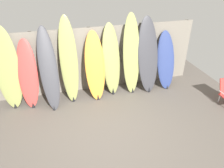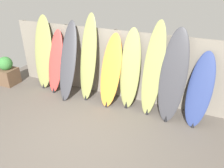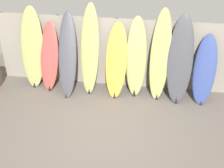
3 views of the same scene
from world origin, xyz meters
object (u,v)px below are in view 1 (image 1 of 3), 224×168
Objects in this scene: surfboard_charcoal_2 at (49,69)px; surfboard_navy_8 at (166,60)px; surfboard_olive_6 at (131,55)px; surfboard_olive_0 at (7,69)px; surfboard_olive_3 at (69,61)px; surfboard_charcoal_7 at (148,56)px; surfboard_red_1 at (28,74)px; surfboard_orange_4 at (95,66)px; surfboard_olive_5 at (111,60)px.

surfboard_charcoal_2 is 3.25m from surfboard_navy_8.
surfboard_olive_6 reaches higher than surfboard_charcoal_2.
surfboard_olive_3 is (1.47, -0.05, 0.07)m from surfboard_olive_0.
surfboard_charcoal_7 is (2.66, 0.07, 0.04)m from surfboard_charcoal_2.
surfboard_olive_0 is 1.00× the size of surfboard_charcoal_7.
surfboard_charcoal_7 is (2.14, -0.07, -0.07)m from surfboard_olive_3.
surfboard_olive_6 is at bearing 178.34° from surfboard_navy_8.
surfboard_navy_8 is at bearing -1.66° from surfboard_olive_6.
surfboard_olive_6 is at bearing -1.12° from surfboard_olive_0.
surfboard_charcoal_7 is (0.46, -0.06, -0.05)m from surfboard_olive_6.
surfboard_olive_0 is at bearing 168.36° from surfboard_charcoal_2.
surfboard_red_1 is 3.18m from surfboard_charcoal_7.
surfboard_charcoal_2 reaches higher than surfboard_red_1.
surfboard_olive_6 is (1.03, 0.05, 0.19)m from surfboard_orange_4.
surfboard_olive_3 is 1.07× the size of surfboard_charcoal_7.
surfboard_olive_3 reaches higher than surfboard_charcoal_7.
surfboard_olive_6 is at bearing -3.73° from surfboard_olive_5.
surfboard_olive_3 is at bearing 178.05° from surfboard_charcoal_7.
surfboard_orange_4 is (1.17, 0.08, -0.11)m from surfboard_charcoal_2.
surfboard_charcoal_2 is 0.97× the size of surfboard_charcoal_7.
surfboard_olive_0 is at bearing 178.07° from surfboard_charcoal_7.
surfboard_charcoal_2 is 1.12× the size of surfboard_orange_4.
surfboard_navy_8 is (3.75, -0.03, -0.05)m from surfboard_red_1.
surfboard_red_1 is 3.75m from surfboard_navy_8.
surfboard_charcoal_7 reaches higher than surfboard_olive_0.
surfboard_olive_3 reaches higher than surfboard_navy_8.
surfboard_olive_5 is at bearing -0.56° from surfboard_olive_0.
surfboard_olive_0 is at bearing 178.75° from surfboard_navy_8.
surfboard_red_1 is at bearing 178.96° from surfboard_charcoal_7.
surfboard_olive_5 is at bearing 1.20° from surfboard_olive_3.
surfboard_charcoal_7 reaches higher than surfboard_navy_8.
surfboard_navy_8 is at bearing 1.84° from surfboard_charcoal_2.
surfboard_olive_0 is 1.47m from surfboard_olive_3.
surfboard_charcoal_2 is (0.95, -0.20, -0.03)m from surfboard_olive_0.
surfboard_orange_4 reaches higher than surfboard_navy_8.
surfboard_charcoal_2 is 1.65m from surfboard_olive_5.
surfboard_olive_5 is at bearing 174.61° from surfboard_charcoal_7.
surfboard_charcoal_7 is at bearing 1.61° from surfboard_charcoal_2.
surfboard_charcoal_2 is at bearing -14.49° from surfboard_red_1.
surfboard_charcoal_2 is 1.24× the size of surfboard_navy_8.
surfboard_olive_3 is at bearing 0.85° from surfboard_red_1.
surfboard_red_1 is 0.78× the size of surfboard_olive_3.
surfboard_charcoal_2 is (0.51, -0.13, 0.14)m from surfboard_red_1.
surfboard_olive_3 is (0.52, 0.15, 0.10)m from surfboard_charcoal_2.
surfboard_olive_6 is 1.05× the size of surfboard_charcoal_7.
surfboard_olive_0 is at bearing 179.44° from surfboard_olive_5.
surfboard_olive_3 is 1.13× the size of surfboard_olive_5.
surfboard_orange_4 is 1.04m from surfboard_olive_6.
surfboard_red_1 is 1.07× the size of surfboard_navy_8.
surfboard_red_1 is at bearing -179.15° from surfboard_olive_3.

